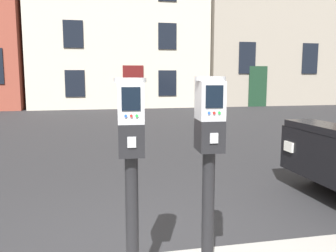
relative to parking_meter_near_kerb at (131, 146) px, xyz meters
The scene contains 3 objects.
parking_meter_near_kerb is the anchor object (origin of this frame).
parking_meter_twin_adjacent 0.55m from the parking_meter_near_kerb, ahead, with size 0.23×0.26×1.47m.
townhouse_green_painted 18.18m from the parking_meter_near_kerb, 86.21° to the left, with size 8.88×5.62×9.07m.
Camera 1 is at (-0.42, -2.58, 1.62)m, focal length 38.23 mm.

